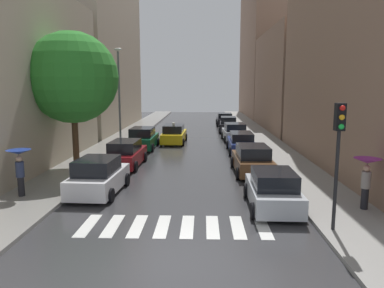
{
  "coord_description": "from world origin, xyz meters",
  "views": [
    {
      "loc": [
        0.99,
        -9.9,
        5.01
      ],
      "look_at": [
        0.19,
        16.99,
        0.73
      ],
      "focal_mm": 34.46,
      "sensor_mm": 36.0,
      "label": 1
    }
  ],
  "objects_px": {
    "parked_car_left_second": "(126,154)",
    "parked_car_right_sixth": "(225,119)",
    "parked_car_right_nearest": "(273,191)",
    "pedestrian_near_tree": "(19,162)",
    "parked_car_left_third": "(143,139)",
    "parked_car_left_nearest": "(99,177)",
    "street_tree_left": "(72,78)",
    "pedestrian_foreground": "(367,172)",
    "traffic_light_right_corner": "(339,139)",
    "parked_car_right_fifth": "(228,125)",
    "parked_car_right_third": "(241,143)",
    "parked_car_right_second": "(252,160)",
    "taxi_midroad": "(174,134)",
    "parked_car_right_fourth": "(235,132)",
    "lamp_post_left": "(119,92)"
  },
  "relations": [
    {
      "from": "parked_car_left_nearest",
      "to": "street_tree_left",
      "type": "relative_size",
      "value": 0.53
    },
    {
      "from": "parked_car_left_second",
      "to": "parked_car_right_third",
      "type": "xyz_separation_m",
      "value": [
        7.7,
        5.08,
        -0.04
      ]
    },
    {
      "from": "parked_car_left_second",
      "to": "parked_car_right_fourth",
      "type": "relative_size",
      "value": 1.08
    },
    {
      "from": "parked_car_left_second",
      "to": "pedestrian_foreground",
      "type": "relative_size",
      "value": 2.27
    },
    {
      "from": "parked_car_left_nearest",
      "to": "parked_car_right_fifth",
      "type": "bearing_deg",
      "value": -15.11
    },
    {
      "from": "parked_car_right_second",
      "to": "lamp_post_left",
      "type": "relative_size",
      "value": 0.59
    },
    {
      "from": "street_tree_left",
      "to": "parked_car_right_nearest",
      "type": "bearing_deg",
      "value": -32.54
    },
    {
      "from": "traffic_light_right_corner",
      "to": "parked_car_right_third",
      "type": "bearing_deg",
      "value": 95.81
    },
    {
      "from": "parked_car_left_second",
      "to": "parked_car_right_second",
      "type": "height_order",
      "value": "parked_car_left_second"
    },
    {
      "from": "pedestrian_foreground",
      "to": "traffic_light_right_corner",
      "type": "relative_size",
      "value": 0.48
    },
    {
      "from": "parked_car_right_nearest",
      "to": "parked_car_right_third",
      "type": "relative_size",
      "value": 0.86
    },
    {
      "from": "parked_car_left_nearest",
      "to": "parked_car_right_nearest",
      "type": "xyz_separation_m",
      "value": [
        7.74,
        -1.87,
        -0.04
      ]
    },
    {
      "from": "parked_car_left_second",
      "to": "parked_car_right_nearest",
      "type": "height_order",
      "value": "parked_car_left_second"
    },
    {
      "from": "parked_car_left_second",
      "to": "parked_car_right_second",
      "type": "bearing_deg",
      "value": -99.9
    },
    {
      "from": "parked_car_right_third",
      "to": "parked_car_right_second",
      "type": "bearing_deg",
      "value": 179.9
    },
    {
      "from": "parked_car_left_third",
      "to": "parked_car_right_sixth",
      "type": "xyz_separation_m",
      "value": [
        7.56,
        17.94,
        -0.07
      ]
    },
    {
      "from": "parked_car_left_second",
      "to": "parked_car_right_sixth",
      "type": "xyz_separation_m",
      "value": [
        7.58,
        24.45,
        -0.04
      ]
    },
    {
      "from": "parked_car_right_second",
      "to": "parked_car_right_fourth",
      "type": "relative_size",
      "value": 1.05
    },
    {
      "from": "parked_car_right_sixth",
      "to": "pedestrian_near_tree",
      "type": "relative_size",
      "value": 2.06
    },
    {
      "from": "parked_car_right_third",
      "to": "taxi_midroad",
      "type": "relative_size",
      "value": 1.02
    },
    {
      "from": "parked_car_right_nearest",
      "to": "parked_car_right_third",
      "type": "xyz_separation_m",
      "value": [
        0.01,
        12.82,
        -0.02
      ]
    },
    {
      "from": "parked_car_left_nearest",
      "to": "parked_car_right_fourth",
      "type": "distance_m",
      "value": 18.66
    },
    {
      "from": "parked_car_right_fifth",
      "to": "parked_car_left_second",
      "type": "bearing_deg",
      "value": 159.51
    },
    {
      "from": "parked_car_left_second",
      "to": "street_tree_left",
      "type": "xyz_separation_m",
      "value": [
        -2.73,
        -1.08,
        4.68
      ]
    },
    {
      "from": "parked_car_right_fifth",
      "to": "taxi_midroad",
      "type": "relative_size",
      "value": 0.97
    },
    {
      "from": "pedestrian_foreground",
      "to": "taxi_midroad",
      "type": "bearing_deg",
      "value": 68.65
    },
    {
      "from": "parked_car_left_nearest",
      "to": "parked_car_left_third",
      "type": "relative_size",
      "value": 0.93
    },
    {
      "from": "pedestrian_near_tree",
      "to": "parked_car_left_third",
      "type": "bearing_deg",
      "value": 169.69
    },
    {
      "from": "parked_car_left_third",
      "to": "pedestrian_foreground",
      "type": "bearing_deg",
      "value": -141.37
    },
    {
      "from": "parked_car_right_second",
      "to": "parked_car_right_sixth",
      "type": "xyz_separation_m",
      "value": [
        -0.07,
        26.06,
        -0.04
      ]
    },
    {
      "from": "parked_car_right_third",
      "to": "taxi_midroad",
      "type": "height_order",
      "value": "taxi_midroad"
    },
    {
      "from": "parked_car_left_nearest",
      "to": "taxi_midroad",
      "type": "relative_size",
      "value": 0.9
    },
    {
      "from": "street_tree_left",
      "to": "parked_car_left_second",
      "type": "bearing_deg",
      "value": 21.58
    },
    {
      "from": "pedestrian_near_tree",
      "to": "traffic_light_right_corner",
      "type": "distance_m",
      "value": 13.1
    },
    {
      "from": "parked_car_left_nearest",
      "to": "parked_car_right_sixth",
      "type": "xyz_separation_m",
      "value": [
        7.63,
        30.32,
        -0.07
      ]
    },
    {
      "from": "parked_car_left_nearest",
      "to": "parked_car_left_third",
      "type": "height_order",
      "value": "parked_car_left_third"
    },
    {
      "from": "parked_car_right_fourth",
      "to": "street_tree_left",
      "type": "bearing_deg",
      "value": 136.84
    },
    {
      "from": "parked_car_left_third",
      "to": "traffic_light_right_corner",
      "type": "relative_size",
      "value": 1.05
    },
    {
      "from": "taxi_midroad",
      "to": "pedestrian_foreground",
      "type": "bearing_deg",
      "value": -151.14
    },
    {
      "from": "parked_car_right_nearest",
      "to": "parked_car_right_fifth",
      "type": "xyz_separation_m",
      "value": [
        -0.11,
        25.46,
        0.02
      ]
    },
    {
      "from": "parked_car_left_second",
      "to": "parked_car_right_nearest",
      "type": "relative_size",
      "value": 1.13
    },
    {
      "from": "parked_car_left_second",
      "to": "parked_car_right_sixth",
      "type": "distance_m",
      "value": 25.6
    },
    {
      "from": "parked_car_right_second",
      "to": "parked_car_right_sixth",
      "type": "relative_size",
      "value": 1.06
    },
    {
      "from": "parked_car_right_third",
      "to": "pedestrian_foreground",
      "type": "bearing_deg",
      "value": -164.69
    },
    {
      "from": "parked_car_right_nearest",
      "to": "lamp_post_left",
      "type": "xyz_separation_m",
      "value": [
        -9.42,
        14.05,
        3.79
      ]
    },
    {
      "from": "parked_car_right_second",
      "to": "parked_car_right_sixth",
      "type": "height_order",
      "value": "parked_car_right_second"
    },
    {
      "from": "pedestrian_foreground",
      "to": "parked_car_left_second",
      "type": "bearing_deg",
      "value": 95.77
    },
    {
      "from": "parked_car_right_fifth",
      "to": "street_tree_left",
      "type": "distance_m",
      "value": 21.96
    },
    {
      "from": "parked_car_right_nearest",
      "to": "parked_car_right_sixth",
      "type": "xyz_separation_m",
      "value": [
        -0.11,
        32.18,
        -0.02
      ]
    },
    {
      "from": "parked_car_right_fourth",
      "to": "traffic_light_right_corner",
      "type": "height_order",
      "value": "traffic_light_right_corner"
    }
  ]
}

